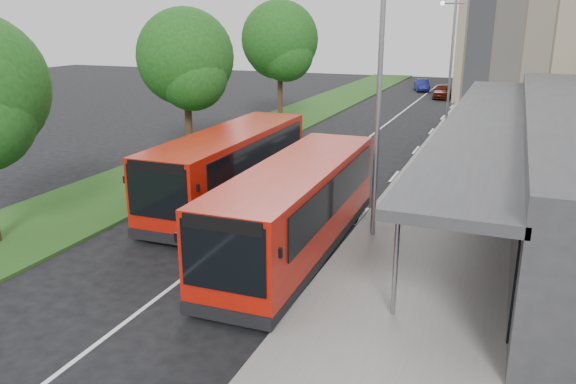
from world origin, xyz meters
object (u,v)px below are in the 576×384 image
at_px(tree_mid, 186,64).
at_px(bus_second, 230,167).
at_px(lamp_post_near, 376,95).
at_px(bus_main, 297,208).
at_px(lamp_post_far, 450,58).
at_px(litter_bin, 455,166).
at_px(car_near, 443,91).
at_px(tree_far, 280,45).
at_px(bollard, 460,139).
at_px(car_far, 422,85).

bearing_deg(tree_mid, bus_second, -46.55).
xyz_separation_m(lamp_post_near, bus_main, (-1.83, -2.03, -3.28)).
distance_m(lamp_post_far, litter_bin, 12.05).
bearing_deg(bus_main, bus_second, 137.55).
bearing_deg(tree_mid, litter_bin, 7.90).
distance_m(lamp_post_far, car_near, 17.76).
bearing_deg(car_near, lamp_post_far, -86.04).
distance_m(tree_mid, lamp_post_far, 17.07).
relative_size(lamp_post_near, litter_bin, 10.31).
bearing_deg(tree_far, bollard, -18.10).
bearing_deg(tree_far, car_far, 75.09).
distance_m(tree_far, lamp_post_near, 22.07).
bearing_deg(tree_mid, lamp_post_far, 49.32).
bearing_deg(car_near, lamp_post_near, -90.05).
relative_size(lamp_post_near, bollard, 8.80).
distance_m(tree_mid, bus_main, 13.45).
xyz_separation_m(bollard, car_near, (-3.70, 22.21, 0.08)).
height_order(bus_main, bollard, bus_main).
height_order(lamp_post_near, bollard, lamp_post_near).
bearing_deg(car_far, bus_second, -107.33).
distance_m(bus_main, litter_bin, 11.49).
bearing_deg(bollard, bus_second, -119.23).
bearing_deg(lamp_post_near, bollard, 84.47).
xyz_separation_m(tree_far, car_far, (6.17, 23.19, -4.78)).
relative_size(bus_main, car_near, 2.50).
xyz_separation_m(bus_main, car_far, (-3.13, 44.27, -0.85)).
distance_m(tree_mid, tree_far, 12.01).
bearing_deg(car_near, tree_mid, -109.95).
distance_m(tree_far, bus_second, 18.57).
height_order(tree_mid, bus_main, tree_mid).
relative_size(lamp_post_near, car_far, 2.22).
distance_m(lamp_post_far, bus_main, 22.35).
bearing_deg(tree_mid, car_near, 73.56).
bearing_deg(bus_second, tree_mid, 132.69).
xyz_separation_m(bollard, car_far, (-6.40, 27.30, -0.01)).
bearing_deg(tree_far, litter_bin, -38.35).
height_order(bus_main, litter_bin, bus_main).
relative_size(tree_mid, bus_second, 0.75).
height_order(lamp_post_far, car_near, lamp_post_far).
height_order(lamp_post_near, lamp_post_far, same).
height_order(bus_second, litter_bin, bus_second).
bearing_deg(litter_bin, lamp_post_near, -101.37).
relative_size(bus_main, car_far, 2.77).
relative_size(lamp_post_far, car_near, 2.00).
bearing_deg(bollard, litter_bin, -86.89).
xyz_separation_m(litter_bin, car_far, (-6.73, 33.40, 0.05)).
height_order(bollard, car_near, car_near).
bearing_deg(lamp_post_far, bus_main, -94.74).
bearing_deg(bus_second, litter_bin, 42.06).
relative_size(tree_mid, lamp_post_far, 0.95).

